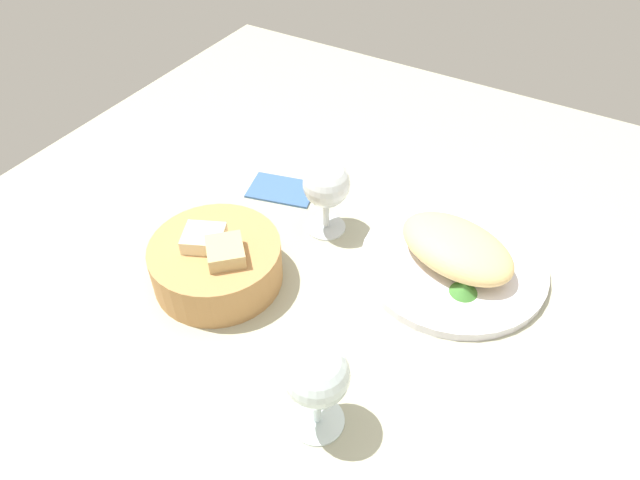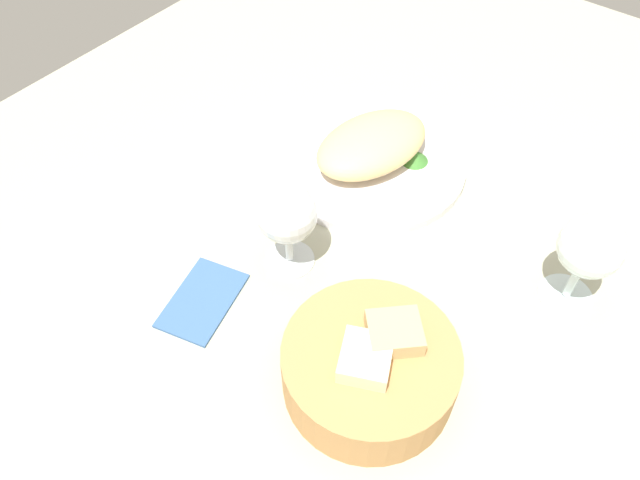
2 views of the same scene
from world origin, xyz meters
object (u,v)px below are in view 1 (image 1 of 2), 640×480
(plate, at_px, (453,264))
(folded_napkin, at_px, (282,189))
(bread_basket, at_px, (217,262))
(wine_glass_far, at_px, (317,378))
(wine_glass_near, at_px, (326,187))

(plate, xyz_separation_m, folded_napkin, (0.32, -0.02, -0.00))
(bread_basket, distance_m, wine_glass_far, 0.27)
(wine_glass_near, bearing_deg, bread_basket, 65.99)
(bread_basket, bearing_deg, plate, -145.60)
(wine_glass_far, relative_size, folded_napkin, 1.19)
(folded_napkin, bearing_deg, wine_glass_near, 144.53)
(bread_basket, height_order, wine_glass_near, wine_glass_near)
(folded_napkin, bearing_deg, plate, 161.29)
(wine_glass_near, xyz_separation_m, wine_glass_far, (-0.16, 0.30, 0.01))
(wine_glass_far, xyz_separation_m, folded_napkin, (0.27, -0.34, -0.08))
(wine_glass_near, bearing_deg, plate, -174.68)
(bread_basket, bearing_deg, folded_napkin, -81.10)
(plate, relative_size, folded_napkin, 2.48)
(plate, bearing_deg, wine_glass_far, 81.82)
(wine_glass_near, relative_size, wine_glass_far, 0.94)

